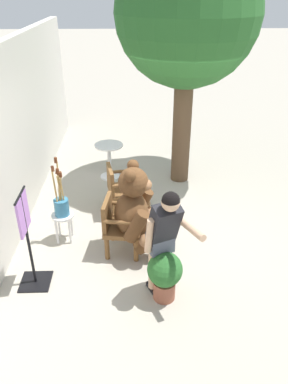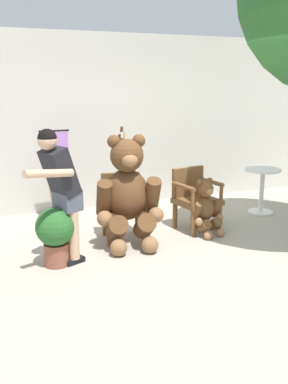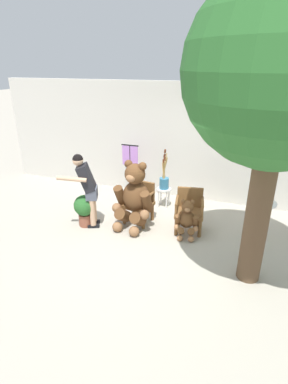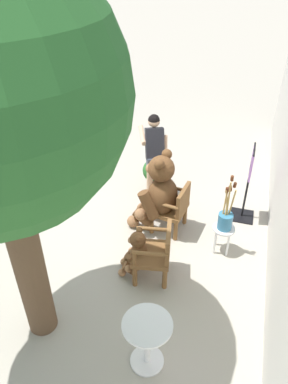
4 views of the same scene
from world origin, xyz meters
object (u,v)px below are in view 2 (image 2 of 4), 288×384
wooden_chair_right (195,197)px  round_side_table (262,186)px  person_visitor (61,186)px  clothing_display_stand (56,173)px  potted_plant (55,232)px  teddy_bear_large (128,192)px  wooden_chair_left (123,204)px  teddy_bear_small (205,207)px  brush_bucket (122,176)px  white_stool (123,195)px

wooden_chair_right → round_side_table: wooden_chair_right is taller
person_visitor → clothing_display_stand: size_ratio=1.14×
round_side_table → potted_plant: 3.51m
round_side_table → potted_plant: round_side_table is taller
teddy_bear_large → round_side_table: size_ratio=1.96×
wooden_chair_left → teddy_bear_large: size_ratio=0.61×
teddy_bear_small → person_visitor: person_visitor is taller
teddy_bear_large → potted_plant: teddy_bear_large is taller
wooden_chair_left → brush_bucket: brush_bucket is taller
wooden_chair_left → person_visitor: 1.17m
teddy_bear_large → potted_plant: (-0.98, -0.33, -0.29)m
wooden_chair_right → teddy_bear_large: teddy_bear_large is taller
brush_bucket → wooden_chair_left: bearing=-108.0°
white_stool → clothing_display_stand: size_ratio=0.34×
wooden_chair_right → teddy_bear_small: size_ratio=1.10×
brush_bucket → potted_plant: size_ratio=1.39×
wooden_chair_left → teddy_bear_small: size_ratio=1.10×
wooden_chair_right → brush_bucket: (-0.79, 0.86, 0.19)m
wooden_chair_left → brush_bucket: 0.93m
white_stool → round_side_table: round_side_table is taller
wooden_chair_right → teddy_bear_large: bearing=-166.8°
round_side_table → clothing_display_stand: 3.21m
wooden_chair_left → white_stool: 0.91m
teddy_bear_small → wooden_chair_right: bearing=93.8°
brush_bucket → potted_plant: (-1.28, -1.45, -0.26)m
teddy_bear_large → wooden_chair_left: bearing=85.9°
clothing_display_stand → teddy_bear_small: bearing=-38.5°
teddy_bear_small → round_side_table: (1.32, 0.54, 0.07)m
teddy_bear_small → person_visitor: size_ratio=0.50×
wooden_chair_left → round_side_table: size_ratio=1.19×
white_stool → brush_bucket: 0.30m
round_side_table → clothing_display_stand: bearing=164.5°
wooden_chair_right → person_visitor: person_visitor is taller
wooden_chair_right → white_stool: 1.17m
brush_bucket → clothing_display_stand: bearing=165.0°
teddy_bear_large → round_side_table: (2.43, 0.52, -0.24)m
white_stool → potted_plant: potted_plant is taller
white_stool → wooden_chair_right: bearing=-47.6°
clothing_display_stand → round_side_table: bearing=-15.5°
wooden_chair_right → clothing_display_stand: size_ratio=0.63×
teddy_bear_large → clothing_display_stand: size_ratio=1.03×
white_stool → round_side_table: (2.13, -0.60, 0.09)m
wooden_chair_left → wooden_chair_right: (1.07, -0.00, 0.00)m
wooden_chair_right → white_stool: (-0.79, 0.86, -0.11)m
person_visitor → white_stool: 1.95m
person_visitor → wooden_chair_left: bearing=31.8°
wooden_chair_left → teddy_bear_large: (-0.02, -0.26, 0.23)m
round_side_table → teddy_bear_large: bearing=-168.0°
teddy_bear_large → brush_bucket: 1.16m
wooden_chair_left → brush_bucket: bearing=72.0°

